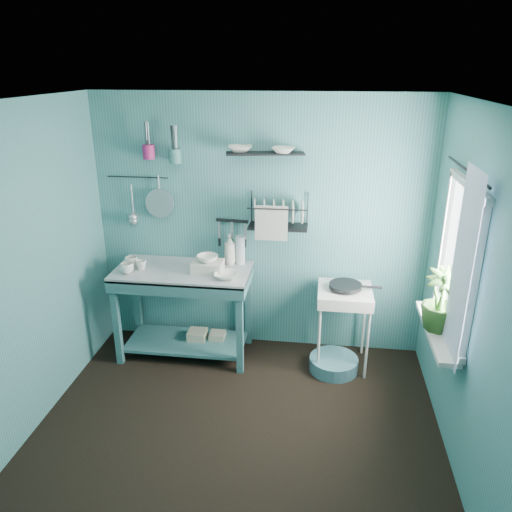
# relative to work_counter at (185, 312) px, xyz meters

# --- Properties ---
(floor) EXTENTS (3.20, 3.20, 0.00)m
(floor) POSITION_rel_work_counter_xyz_m (0.70, -1.17, -0.45)
(floor) COLOR black
(floor) RESTS_ON ground
(ceiling) EXTENTS (3.20, 3.20, 0.00)m
(ceiling) POSITION_rel_work_counter_xyz_m (0.70, -1.17, 2.05)
(ceiling) COLOR silver
(ceiling) RESTS_ON ground
(wall_back) EXTENTS (3.20, 0.00, 3.20)m
(wall_back) POSITION_rel_work_counter_xyz_m (0.70, 0.33, 0.80)
(wall_back) COLOR #3A7577
(wall_back) RESTS_ON ground
(wall_front) EXTENTS (3.20, 0.00, 3.20)m
(wall_front) POSITION_rel_work_counter_xyz_m (0.70, -2.67, 0.80)
(wall_front) COLOR #3A7577
(wall_front) RESTS_ON ground
(wall_left) EXTENTS (0.00, 3.00, 3.00)m
(wall_left) POSITION_rel_work_counter_xyz_m (-0.90, -1.17, 0.80)
(wall_left) COLOR #3A7577
(wall_left) RESTS_ON ground
(wall_right) EXTENTS (0.00, 3.00, 3.00)m
(wall_right) POSITION_rel_work_counter_xyz_m (2.30, -1.17, 0.80)
(wall_right) COLOR #3A7577
(wall_right) RESTS_ON ground
(work_counter) EXTENTS (1.35, 0.80, 0.91)m
(work_counter) POSITION_rel_work_counter_xyz_m (0.00, 0.00, 0.00)
(work_counter) COLOR #2F6064
(work_counter) RESTS_ON floor
(mug_left) EXTENTS (0.12, 0.12, 0.10)m
(mug_left) POSITION_rel_work_counter_xyz_m (-0.48, -0.16, 0.50)
(mug_left) COLOR silver
(mug_left) RESTS_ON work_counter
(mug_mid) EXTENTS (0.14, 0.14, 0.09)m
(mug_mid) POSITION_rel_work_counter_xyz_m (-0.38, -0.06, 0.50)
(mug_mid) COLOR silver
(mug_mid) RESTS_ON work_counter
(mug_right) EXTENTS (0.17, 0.17, 0.10)m
(mug_right) POSITION_rel_work_counter_xyz_m (-0.50, 0.00, 0.50)
(mug_right) COLOR silver
(mug_right) RESTS_ON work_counter
(wash_tub) EXTENTS (0.28, 0.22, 0.10)m
(wash_tub) POSITION_rel_work_counter_xyz_m (0.25, -0.02, 0.50)
(wash_tub) COLOR beige
(wash_tub) RESTS_ON work_counter
(tub_bowl) EXTENTS (0.20, 0.19, 0.06)m
(tub_bowl) POSITION_rel_work_counter_xyz_m (0.25, -0.02, 0.58)
(tub_bowl) COLOR silver
(tub_bowl) RESTS_ON wash_tub
(soap_bottle) EXTENTS (0.11, 0.12, 0.30)m
(soap_bottle) POSITION_rel_work_counter_xyz_m (0.42, 0.20, 0.60)
(soap_bottle) COLOR beige
(soap_bottle) RESTS_ON work_counter
(water_bottle) EXTENTS (0.09, 0.09, 0.28)m
(water_bottle) POSITION_rel_work_counter_xyz_m (0.52, 0.22, 0.59)
(water_bottle) COLOR silver
(water_bottle) RESTS_ON work_counter
(counter_bowl) EXTENTS (0.22, 0.22, 0.05)m
(counter_bowl) POSITION_rel_work_counter_xyz_m (0.45, -0.15, 0.48)
(counter_bowl) COLOR silver
(counter_bowl) RESTS_ON work_counter
(hotplate_stand) EXTENTS (0.51, 0.51, 0.79)m
(hotplate_stand) POSITION_rel_work_counter_xyz_m (1.53, 0.01, -0.06)
(hotplate_stand) COLOR silver
(hotplate_stand) RESTS_ON floor
(frying_pan) EXTENTS (0.30, 0.30, 0.03)m
(frying_pan) POSITION_rel_work_counter_xyz_m (1.53, 0.01, 0.37)
(frying_pan) COLOR black
(frying_pan) RESTS_ON hotplate_stand
(knife_strip) EXTENTS (0.32, 0.05, 0.03)m
(knife_strip) POSITION_rel_work_counter_xyz_m (0.43, 0.30, 0.86)
(knife_strip) COLOR black
(knife_strip) RESTS_ON wall_back
(dish_rack) EXTENTS (0.58, 0.32, 0.32)m
(dish_rack) POSITION_rel_work_counter_xyz_m (0.88, 0.20, 1.00)
(dish_rack) COLOR black
(dish_rack) RESTS_ON wall_back
(upper_shelf) EXTENTS (0.72, 0.30, 0.02)m
(upper_shelf) POSITION_rel_work_counter_xyz_m (0.75, 0.23, 1.52)
(upper_shelf) COLOR black
(upper_shelf) RESTS_ON wall_back
(shelf_bowl_left) EXTENTS (0.25, 0.25, 0.05)m
(shelf_bowl_left) POSITION_rel_work_counter_xyz_m (0.53, 0.23, 1.56)
(shelf_bowl_left) COLOR silver
(shelf_bowl_left) RESTS_ON upper_shelf
(shelf_bowl_right) EXTENTS (0.22, 0.22, 0.05)m
(shelf_bowl_right) POSITION_rel_work_counter_xyz_m (0.91, 0.23, 1.57)
(shelf_bowl_right) COLOR silver
(shelf_bowl_right) RESTS_ON upper_shelf
(utensil_cup_magenta) EXTENTS (0.11, 0.11, 0.13)m
(utensil_cup_magenta) POSITION_rel_work_counter_xyz_m (-0.33, 0.25, 1.51)
(utensil_cup_magenta) COLOR #A91F61
(utensil_cup_magenta) RESTS_ON wall_back
(utensil_cup_teal) EXTENTS (0.11, 0.11, 0.13)m
(utensil_cup_teal) POSITION_rel_work_counter_xyz_m (-0.09, 0.25, 1.47)
(utensil_cup_teal) COLOR #3A7973
(utensil_cup_teal) RESTS_ON wall_back
(colander) EXTENTS (0.28, 0.03, 0.28)m
(colander) POSITION_rel_work_counter_xyz_m (-0.27, 0.28, 1.01)
(colander) COLOR #AFB0B7
(colander) RESTS_ON wall_back
(ladle_outer) EXTENTS (0.01, 0.01, 0.30)m
(ladle_outer) POSITION_rel_work_counter_xyz_m (-0.55, 0.29, 1.03)
(ladle_outer) COLOR #AFB0B7
(ladle_outer) RESTS_ON wall_back
(ladle_inner) EXTENTS (0.01, 0.01, 0.30)m
(ladle_inner) POSITION_rel_work_counter_xyz_m (-0.56, 0.29, 1.00)
(ladle_inner) COLOR #AFB0B7
(ladle_inner) RESTS_ON wall_back
(hook_rail) EXTENTS (0.60, 0.01, 0.01)m
(hook_rail) POSITION_rel_work_counter_xyz_m (-0.48, 0.30, 1.26)
(hook_rail) COLOR black
(hook_rail) RESTS_ON wall_back
(window_glass) EXTENTS (0.00, 1.10, 1.10)m
(window_glass) POSITION_rel_work_counter_xyz_m (2.28, -0.72, 0.95)
(window_glass) COLOR white
(window_glass) RESTS_ON wall_right
(windowsill) EXTENTS (0.16, 0.95, 0.04)m
(windowsill) POSITION_rel_work_counter_xyz_m (2.20, -0.72, 0.36)
(windowsill) COLOR silver
(windowsill) RESTS_ON wall_right
(curtain) EXTENTS (0.00, 1.35, 1.35)m
(curtain) POSITION_rel_work_counter_xyz_m (2.22, -1.02, 1.00)
(curtain) COLOR white
(curtain) RESTS_ON wall_right
(curtain_rod) EXTENTS (0.02, 1.05, 0.02)m
(curtain_rod) POSITION_rel_work_counter_xyz_m (2.24, -0.72, 1.60)
(curtain_rod) COLOR black
(curtain_rod) RESTS_ON wall_right
(potted_plant) EXTENTS (0.29, 0.29, 0.49)m
(potted_plant) POSITION_rel_work_counter_xyz_m (2.19, -0.71, 0.62)
(potted_plant) COLOR #315A24
(potted_plant) RESTS_ON windowsill
(storage_tin_large) EXTENTS (0.18, 0.18, 0.22)m
(storage_tin_large) POSITION_rel_work_counter_xyz_m (0.10, 0.05, -0.34)
(storage_tin_large) COLOR tan
(storage_tin_large) RESTS_ON floor
(storage_tin_small) EXTENTS (0.15, 0.15, 0.20)m
(storage_tin_small) POSITION_rel_work_counter_xyz_m (0.30, 0.08, -0.35)
(storage_tin_small) COLOR tan
(storage_tin_small) RESTS_ON floor
(floor_basin) EXTENTS (0.46, 0.46, 0.13)m
(floor_basin) POSITION_rel_work_counter_xyz_m (1.46, -0.12, -0.39)
(floor_basin) COLOR teal
(floor_basin) RESTS_ON floor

